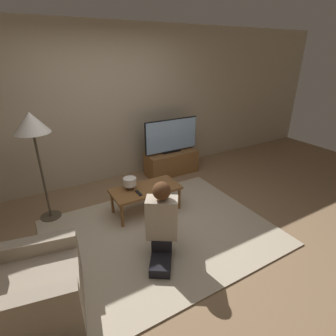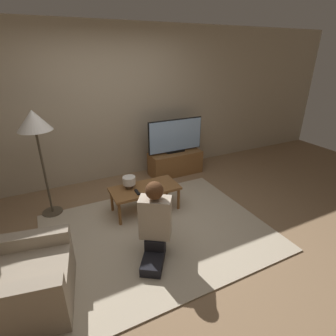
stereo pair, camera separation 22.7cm
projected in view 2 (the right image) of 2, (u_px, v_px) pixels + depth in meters
The scene contains 11 objects.
ground_plane at pixel (158, 232), 3.40m from camera, with size 10.00×10.00×0.00m, color #896B4C.
wall_back at pixel (110, 106), 4.45m from camera, with size 10.00×0.06×2.60m.
rug at pixel (158, 232), 3.40m from camera, with size 2.78×2.16×0.02m.
tv_stand at pixel (175, 163), 4.98m from camera, with size 0.99×0.41×0.43m.
tv at pixel (175, 136), 4.77m from camera, with size 1.07×0.08×0.62m.
coffee_table at pixel (145, 190), 3.74m from camera, with size 0.97×0.47×0.38m.
floor_lamp at pixel (35, 126), 3.28m from camera, with size 0.43×0.43×1.50m.
armchair at pixel (16, 284), 2.31m from camera, with size 0.97×0.94×0.82m.
person_kneeling at pixel (155, 221), 2.84m from camera, with size 0.64×0.79×0.93m.
table_lamp at pixel (129, 181), 3.67m from camera, with size 0.18×0.18×0.17m.
remote at pixel (137, 192), 3.58m from camera, with size 0.04×0.15×0.02m.
Camera 2 is at (-1.11, -2.54, 2.15)m, focal length 28.00 mm.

